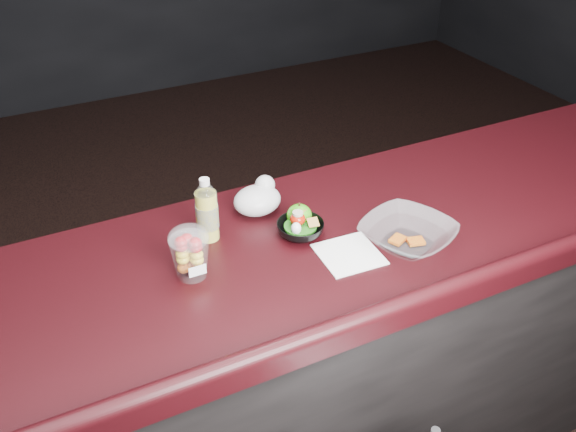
{
  "coord_description": "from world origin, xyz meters",
  "views": [
    {
      "loc": [
        -0.63,
        -0.97,
        2.07
      ],
      "look_at": [
        0.02,
        0.33,
        1.1
      ],
      "focal_mm": 40.0,
      "sensor_mm": 36.0,
      "label": 1
    }
  ],
  "objects_px": {
    "snack_bowl": "(300,228)",
    "takeout_bowl": "(408,235)",
    "lemonade_bottle": "(207,214)",
    "green_apple": "(299,216)",
    "fruit_cup": "(190,252)"
  },
  "relations": [
    {
      "from": "snack_bowl",
      "to": "takeout_bowl",
      "type": "xyz_separation_m",
      "value": [
        0.25,
        -0.17,
        0.01
      ]
    },
    {
      "from": "fruit_cup",
      "to": "lemonade_bottle",
      "type": "bearing_deg",
      "value": 54.79
    },
    {
      "from": "lemonade_bottle",
      "to": "takeout_bowl",
      "type": "height_order",
      "value": "lemonade_bottle"
    },
    {
      "from": "lemonade_bottle",
      "to": "snack_bowl",
      "type": "bearing_deg",
      "value": -23.96
    },
    {
      "from": "lemonade_bottle",
      "to": "green_apple",
      "type": "bearing_deg",
      "value": -13.12
    },
    {
      "from": "lemonade_bottle",
      "to": "green_apple",
      "type": "relative_size",
      "value": 2.49
    },
    {
      "from": "snack_bowl",
      "to": "green_apple",
      "type": "bearing_deg",
      "value": 65.22
    },
    {
      "from": "green_apple",
      "to": "takeout_bowl",
      "type": "relative_size",
      "value": 0.24
    },
    {
      "from": "snack_bowl",
      "to": "fruit_cup",
      "type": "bearing_deg",
      "value": -173.92
    },
    {
      "from": "takeout_bowl",
      "to": "lemonade_bottle",
      "type": "bearing_deg",
      "value": 150.49
    },
    {
      "from": "snack_bowl",
      "to": "takeout_bowl",
      "type": "height_order",
      "value": "snack_bowl"
    },
    {
      "from": "lemonade_bottle",
      "to": "green_apple",
      "type": "xyz_separation_m",
      "value": [
        0.25,
        -0.06,
        -0.05
      ]
    },
    {
      "from": "lemonade_bottle",
      "to": "fruit_cup",
      "type": "distance_m",
      "value": 0.17
    },
    {
      "from": "snack_bowl",
      "to": "takeout_bowl",
      "type": "distance_m",
      "value": 0.3
    },
    {
      "from": "snack_bowl",
      "to": "lemonade_bottle",
      "type": "bearing_deg",
      "value": 156.04
    }
  ]
}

